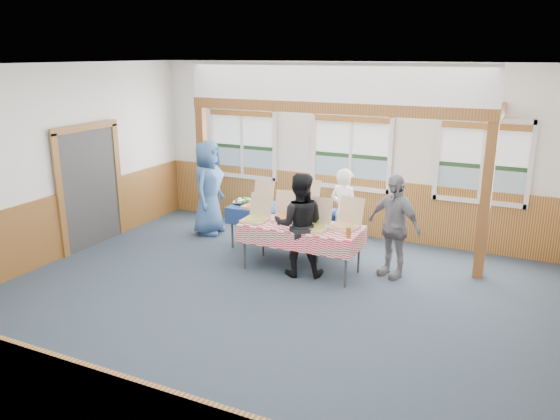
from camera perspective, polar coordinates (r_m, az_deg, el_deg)
The scene contains 29 objects.
floor at distance 7.62m, azimuth -1.38°, elevation -9.93°, with size 8.00×8.00×0.00m, color #252F3D.
ceiling at distance 6.85m, azimuth -1.56°, elevation 14.88°, with size 8.00×8.00×0.00m, color white.
wall_back at distance 10.24m, azimuth 7.50°, elevation 6.15°, with size 8.00×8.00×0.00m, color silver.
wall_front at distance 4.42m, azimuth -22.76°, elevation -8.50°, with size 8.00×8.00×0.00m, color silver.
wall_left at distance 9.53m, azimuth -23.48°, elevation 4.22°, with size 8.00×8.00×0.00m, color silver.
wainscot_back at distance 10.45m, azimuth 7.25°, elevation 0.46°, with size 7.98×0.05×1.10m, color brown.
wainscot_front at distance 4.94m, azimuth -21.15°, elevation -19.57°, with size 7.98×0.05×1.10m, color brown.
wainscot_left at distance 9.76m, azimuth -22.70°, elevation -1.82°, with size 0.05×6.98×1.10m, color brown.
cased_opening at distance 10.22m, azimuth -19.24°, elevation 2.21°, with size 0.06×1.30×2.10m, color #343434.
window_left at distance 11.11m, azimuth -3.97°, elevation 7.44°, with size 1.56×0.10×1.46m.
window_mid at distance 10.19m, azimuth 7.44°, elevation 6.56°, with size 1.56×0.10×1.46m.
window_right at distance 9.74m, azimuth 20.44°, elevation 5.23°, with size 1.56×0.10×1.46m.
post_left at distance 10.33m, azimuth -8.05°, elevation 3.96°, with size 0.15×0.15×2.40m, color brown.
post_right at distance 8.69m, azimuth 20.67°, elevation 0.76°, with size 0.15×0.15×2.40m, color brown.
cross_beam at distance 9.00m, azimuth 5.27°, elevation 10.58°, with size 5.15×0.18×0.18m, color brown.
table_left at distance 9.46m, azimuth 0.09°, elevation -0.15°, with size 1.96×1.51×0.76m.
table_right at distance 8.53m, azimuth 2.26°, elevation -1.96°, with size 2.04×1.50×0.76m.
pizza_box_a at distance 9.50m, azimuth -2.34°, elevation 0.70°, with size 0.45×0.53×0.44m.
pizza_box_b at distance 9.43m, azimuth 2.45°, elevation 0.58°, with size 0.44×0.53×0.46m.
pizza_box_c at distance 8.72m, azimuth -2.52°, elevation -0.73°, with size 0.38×0.46×0.41m.
pizza_box_d at distance 8.80m, azimuth 0.60°, elevation -0.55°, with size 0.50×0.56×0.43m.
pizza_box_e at distance 8.34m, azimuth 3.63°, elevation -1.54°, with size 0.41×0.50×0.44m.
pizza_box_f at distance 8.40m, azimuth 6.78°, elevation -1.48°, with size 0.49×0.56×0.45m.
veggie_tray at distance 9.76m, azimuth -3.88°, elevation 0.88°, with size 0.37×0.37×0.09m.
drink_glass at distance 7.98m, azimuth 7.16°, elevation -2.37°, with size 0.07×0.07×0.15m, color #925618.
woman_white at distance 9.21m, azimuth 6.71°, elevation -0.29°, with size 0.56×0.36×1.52m, color white.
woman_black at distance 8.36m, azimuth 2.03°, elevation -1.56°, with size 0.79×0.61×1.62m, color black.
man_blue at distance 10.39m, azimuth -7.51°, elevation 2.35°, with size 0.88×0.57×1.80m, color #375A8B.
person_grey at distance 8.50m, azimuth 11.78°, elevation -1.63°, with size 0.94×0.39×1.61m, color slate.
Camera 1 is at (3.12, -6.10, 3.34)m, focal length 35.00 mm.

